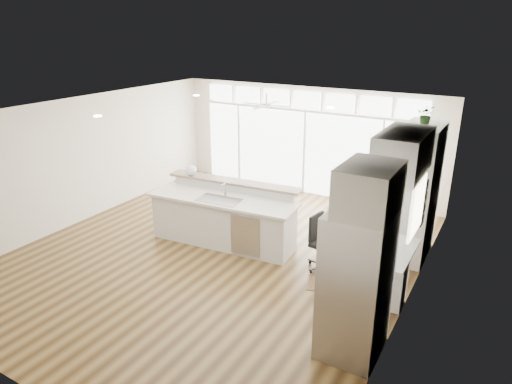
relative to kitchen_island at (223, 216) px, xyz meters
The scene contains 24 objects.
floor 0.74m from the kitchen_island, 71.39° to the right, with size 7.00×8.00×0.02m, color #462F15.
ceiling 2.16m from the kitchen_island, 71.39° to the right, with size 7.00×8.00×0.02m, color silver.
wall_back 3.66m from the kitchen_island, 87.75° to the left, with size 7.00×0.04×2.70m, color silver.
wall_front 4.49m from the kitchen_island, 88.17° to the right, with size 7.00×0.04×2.70m, color silver.
wall_left 3.47m from the kitchen_island, behind, with size 0.04×8.00×2.70m, color silver.
wall_right 3.74m from the kitchen_island, ahead, with size 0.04×8.00×2.70m, color silver.
glass_wall 3.55m from the kitchen_island, 87.71° to the left, with size 5.80×0.06×2.08m, color silver.
transom_row 3.95m from the kitchen_island, 87.71° to the left, with size 5.90×0.06×0.40m, color silver.
desk_window 3.73m from the kitchen_island, ahead, with size 0.04×0.85×0.85m, color silver.
ceiling_fan 3.06m from the kitchen_island, 98.57° to the left, with size 1.16×1.16×0.32m, color white.
recessed_lights 2.11m from the kitchen_island, 57.16° to the right, with size 3.40×3.00×0.02m, color beige.
oven_cabinet 3.65m from the kitchen_island, 22.65° to the left, with size 0.64×1.20×2.50m, color silver.
desk_nook 3.28m from the kitchen_island, ahead, with size 0.72×1.30×0.76m, color silver.
upper_cabinets 3.75m from the kitchen_island, ahead, with size 0.64×1.30×0.64m, color silver.
refrigerator 3.72m from the kitchen_island, 28.54° to the right, with size 0.76×0.90×2.00m, color #A2A2A7.
fridge_cabinet 4.13m from the kitchen_island, 28.11° to the right, with size 0.64×0.90×0.60m, color silver.
framed_photos 3.73m from the kitchen_island, ahead, with size 0.06×0.22×0.80m, color black.
kitchen_island is the anchor object (origin of this frame).
rug 2.61m from the kitchen_island, ahead, with size 0.95×0.69×0.01m, color #3E2513.
office_chair 2.13m from the kitchen_island, ahead, with size 0.52×0.48×1.00m, color black.
fishbowl 1.24m from the kitchen_island, 162.31° to the left, with size 0.22×0.22×0.22m, color silver.
monitor 3.22m from the kitchen_island, ahead, with size 0.09×0.51×0.43m, color black.
keyboard 3.03m from the kitchen_island, ahead, with size 0.11×0.30×0.01m, color silver.
potted_plant 4.13m from the kitchen_island, 22.65° to the left, with size 0.30×0.33×0.26m, color #2C5424.
Camera 1 is at (4.54, -6.35, 4.12)m, focal length 32.00 mm.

